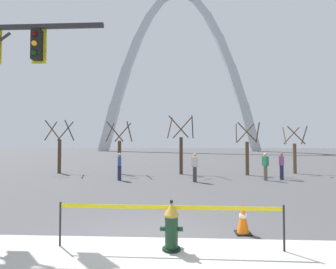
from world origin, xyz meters
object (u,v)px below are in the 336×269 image
object	(u,v)px
monument_arch	(178,80)
pedestrian_near_trees	(282,166)
fire_hydrant	(171,227)
traffic_cone_by_hydrant	(243,218)
pedestrian_walking_left	(265,166)
pedestrian_walking_right	(195,167)
pedestrian_standing_center	(119,166)

from	to	relation	value
monument_arch	pedestrian_near_trees	world-z (taller)	monument_arch
fire_hydrant	traffic_cone_by_hydrant	size ratio (longest dim) A/B	1.36
fire_hydrant	pedestrian_walking_left	xyz separation A→B (m)	(5.07, 10.10, 0.35)
fire_hydrant	pedestrian_walking_left	distance (m)	11.30
traffic_cone_by_hydrant	monument_arch	xyz separation A→B (m)	(-2.14, 67.61, 19.86)
traffic_cone_by_hydrant	monument_arch	bearing A→B (deg)	91.81
traffic_cone_by_hydrant	monument_arch	distance (m)	70.50
monument_arch	pedestrian_walking_right	world-z (taller)	monument_arch
traffic_cone_by_hydrant	pedestrian_standing_center	world-z (taller)	pedestrian_standing_center
pedestrian_standing_center	pedestrian_near_trees	size ratio (longest dim) A/B	1.00
traffic_cone_by_hydrant	pedestrian_standing_center	distance (m)	10.02
pedestrian_standing_center	pedestrian_near_trees	distance (m)	9.55
pedestrian_walking_left	monument_arch	bearing A→B (deg)	95.42
fire_hydrant	traffic_cone_by_hydrant	world-z (taller)	fire_hydrant
fire_hydrant	traffic_cone_by_hydrant	distance (m)	1.95
monument_arch	fire_hydrant	bearing A→B (deg)	-89.59
fire_hydrant	pedestrian_walking_right	size ratio (longest dim) A/B	0.62
traffic_cone_by_hydrant	pedestrian_near_trees	xyz separation A→B (m)	(4.51, 9.52, 0.46)
pedestrian_walking_right	pedestrian_near_trees	size ratio (longest dim) A/B	1.00
fire_hydrant	pedestrian_near_trees	world-z (taller)	pedestrian_near_trees
monument_arch	pedestrian_near_trees	bearing A→B (deg)	-83.47
pedestrian_near_trees	pedestrian_walking_left	bearing A→B (deg)	-157.26
traffic_cone_by_hydrant	pedestrian_walking_left	distance (m)	9.70
pedestrian_near_trees	monument_arch	bearing A→B (deg)	96.53
monument_arch	pedestrian_near_trees	distance (m)	61.60
monument_arch	pedestrian_standing_center	distance (m)	62.12
traffic_cone_by_hydrant	pedestrian_walking_left	size ratio (longest dim) A/B	0.46
pedestrian_standing_center	pedestrian_near_trees	bearing A→B (deg)	5.11
pedestrian_walking_right	pedestrian_near_trees	xyz separation A→B (m)	(5.20, 1.25, 0.00)
fire_hydrant	pedestrian_walking_right	distance (m)	9.36
monument_arch	pedestrian_standing_center	world-z (taller)	monument_arch
traffic_cone_by_hydrant	pedestrian_standing_center	xyz separation A→B (m)	(-5.00, 8.67, 0.46)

